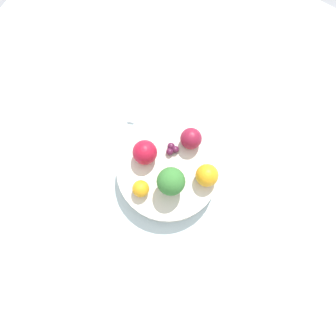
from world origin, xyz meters
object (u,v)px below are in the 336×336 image
orange_back (207,175)px  broccoli (171,182)px  bowl (168,171)px  orange_front (141,189)px  apple_red (145,152)px  apple_green (191,139)px  grape_cluster (172,149)px  spoon (133,106)px

orange_back → broccoli: bearing=-45.7°
bowl → orange_back: 0.09m
orange_front → apple_red: bearing=-154.8°
apple_green → orange_back: size_ratio=0.97×
orange_back → grape_cluster: orange_back is taller
bowl → spoon: (-0.10, -0.16, -0.02)m
apple_green → spoon: apple_green is taller
apple_red → orange_back: (-0.02, 0.14, -0.00)m
bowl → apple_red: (-0.00, -0.06, 0.05)m
apple_red → broccoli: bearing=70.3°
spoon → orange_front: bearing=39.0°
apple_green → grape_cluster: bearing=-33.1°
orange_back → grape_cluster: 0.10m
bowl → grape_cluster: 0.05m
bowl → grape_cluster: (-0.04, -0.01, 0.03)m
broccoli → apple_green: bearing=-172.3°
bowl → spoon: bearing=-121.3°
orange_front → spoon: (-0.16, -0.13, -0.06)m
orange_front → orange_back: (-0.09, 0.10, 0.01)m
orange_back → orange_front: bearing=-47.2°
spoon → apple_red: bearing=46.8°
orange_front → spoon: orange_front is taller
apple_red → orange_back: bearing=100.3°
broccoli → grape_cluster: 0.09m
broccoli → grape_cluster: (-0.07, -0.04, -0.03)m
bowl → broccoli: 0.07m
broccoli → spoon: 0.23m
orange_back → spoon: bearing=-106.4°
apple_red → grape_cluster: size_ratio=1.85×
bowl → spoon: size_ratio=2.70×
apple_red → spoon: bearing=-133.2°
orange_back → grape_cluster: (-0.01, -0.09, -0.02)m
grape_cluster → spoon: 0.16m
broccoli → apple_red: broccoli is taller
bowl → orange_back: (-0.03, 0.08, 0.05)m
apple_red → apple_green: (-0.08, 0.07, -0.00)m
orange_front → orange_back: orange_back is taller
broccoli → grape_cluster: size_ratio=2.61×
orange_front → orange_back: 0.14m
apple_red → orange_back: 0.14m
bowl → grape_cluster: grape_cluster is taller
bowl → apple_green: 0.09m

